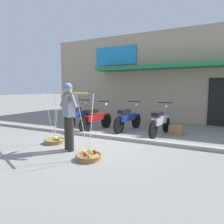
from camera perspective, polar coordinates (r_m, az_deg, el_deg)
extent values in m
plane|color=gray|center=(5.93, -5.48, -8.62)|extent=(90.00, 90.00, 0.00)
cube|color=gray|center=(6.50, -2.19, -6.79)|extent=(20.00, 0.24, 0.10)
cylinder|color=#2D2823|center=(5.14, -11.57, -6.15)|extent=(0.15, 0.15, 0.86)
cylinder|color=#2D2823|center=(5.30, -12.50, -5.80)|extent=(0.15, 0.15, 0.86)
cube|color=slate|center=(5.11, -12.23, 1.71)|extent=(0.39, 0.32, 0.54)
sphere|color=tan|center=(5.10, -12.34, 6.25)|extent=(0.21, 0.21, 0.21)
sphere|color=#4C70B2|center=(5.10, -12.35, 6.81)|extent=(0.22, 0.22, 0.22)
cylinder|color=slate|center=(4.89, -10.97, 3.52)|extent=(0.35, 0.22, 0.43)
cylinder|color=slate|center=(5.32, -13.48, 3.69)|extent=(0.35, 0.22, 0.43)
cylinder|color=tan|center=(5.10, -12.32, 5.30)|extent=(1.65, 0.75, 0.04)
cylinder|color=#9E7542|center=(4.58, -6.59, -12.64)|extent=(0.54, 0.54, 0.09)
torus|color=brown|center=(4.57, -6.60, -12.05)|extent=(0.58, 0.58, 0.05)
sphere|color=gold|center=(4.43, -6.47, -12.19)|extent=(0.08, 0.08, 0.08)
sphere|color=red|center=(4.52, -7.53, -11.80)|extent=(0.08, 0.08, 0.08)
sphere|color=#B0201B|center=(4.66, -4.91, -11.12)|extent=(0.09, 0.09, 0.09)
sphere|color=yellow|center=(4.68, -7.88, -11.12)|extent=(0.09, 0.09, 0.09)
sphere|color=#659C3B|center=(4.55, -5.96, -11.55)|extent=(0.09, 0.09, 0.09)
sphere|color=gold|center=(4.60, -6.24, -10.73)|extent=(0.09, 0.09, 0.09)
cylinder|color=silver|center=(4.50, -5.85, -3.44)|extent=(0.01, 0.26, 1.36)
cylinder|color=silver|center=(4.41, -8.31, -3.69)|extent=(0.22, 0.14, 1.36)
cylinder|color=silver|center=(4.29, -5.97, -3.93)|extent=(0.22, 0.14, 1.36)
cylinder|color=#9E7542|center=(6.09, -15.91, -8.01)|extent=(0.54, 0.54, 0.09)
torus|color=brown|center=(6.07, -15.93, -7.55)|extent=(0.58, 0.58, 0.05)
sphere|color=gold|center=(6.02, -15.15, -7.30)|extent=(0.08, 0.08, 0.08)
sphere|color=gold|center=(6.07, -15.81, -7.15)|extent=(0.10, 0.10, 0.10)
sphere|color=red|center=(6.08, -15.65, -7.21)|extent=(0.08, 0.08, 0.08)
sphere|color=#639A3A|center=(5.96, -14.71, -7.46)|extent=(0.08, 0.08, 0.08)
sphere|color=yellow|center=(6.14, -15.56, -7.03)|extent=(0.09, 0.09, 0.09)
cylinder|color=silver|center=(6.04, -15.34, -1.09)|extent=(0.01, 0.26, 1.36)
cylinder|color=silver|center=(5.98, -17.28, -1.23)|extent=(0.22, 0.14, 1.36)
cylinder|color=silver|center=(5.83, -15.77, -1.37)|extent=(0.22, 0.14, 1.36)
cylinder|color=black|center=(9.07, -7.20, -1.49)|extent=(0.12, 0.58, 0.58)
cylinder|color=black|center=(8.03, -11.61, -2.61)|extent=(0.12, 0.58, 0.58)
cube|color=navy|center=(9.04, -7.23, 0.15)|extent=(0.16, 0.29, 0.06)
cube|color=navy|center=(8.43, -9.66, -0.63)|extent=(0.26, 0.91, 0.24)
cube|color=black|center=(8.25, -10.36, 0.88)|extent=(0.26, 0.57, 0.12)
cylinder|color=slate|center=(8.94, -7.56, 0.91)|extent=(0.08, 0.30, 0.76)
cylinder|color=black|center=(8.84, -7.86, 3.37)|extent=(0.54, 0.07, 0.04)
sphere|color=silver|center=(8.99, -7.33, 2.54)|extent=(0.11, 0.11, 0.11)
cylinder|color=black|center=(8.05, -1.63, -2.46)|extent=(0.16, 0.59, 0.58)
cylinder|color=black|center=(7.10, -7.53, -3.73)|extent=(0.16, 0.59, 0.58)
cube|color=red|center=(8.01, -1.64, -0.61)|extent=(0.18, 0.30, 0.06)
cube|color=red|center=(7.45, -4.89, -1.49)|extent=(0.32, 0.92, 0.24)
cube|color=black|center=(7.28, -5.80, 0.22)|extent=(0.29, 0.58, 0.12)
cylinder|color=slate|center=(7.92, -2.06, 0.24)|extent=(0.10, 0.30, 0.76)
cylinder|color=black|center=(7.82, -2.42, 3.03)|extent=(0.54, 0.11, 0.04)
sphere|color=silver|center=(7.96, -1.73, 2.08)|extent=(0.11, 0.11, 0.11)
cylinder|color=black|center=(8.08, 6.88, -2.47)|extent=(0.17, 0.59, 0.58)
cylinder|color=black|center=(7.03, 1.96, -3.77)|extent=(0.17, 0.59, 0.58)
cube|color=navy|center=(8.04, 6.90, -0.63)|extent=(0.18, 0.30, 0.06)
cube|color=navy|center=(7.43, 4.20, -1.51)|extent=(0.34, 0.92, 0.24)
cube|color=black|center=(7.25, 3.47, 0.20)|extent=(0.31, 0.59, 0.12)
cylinder|color=slate|center=(7.94, 6.57, 0.22)|extent=(0.11, 0.30, 0.76)
cylinder|color=black|center=(7.83, 6.32, 3.00)|extent=(0.54, 0.12, 0.04)
sphere|color=silver|center=(7.98, 6.87, 2.05)|extent=(0.11, 0.11, 0.11)
cylinder|color=black|center=(7.56, 15.02, -3.26)|extent=(0.15, 0.59, 0.58)
cylinder|color=black|center=(6.41, 11.56, -4.91)|extent=(0.15, 0.59, 0.58)
cube|color=silver|center=(7.52, 15.07, -1.30)|extent=(0.17, 0.29, 0.06)
cube|color=silver|center=(6.85, 13.20, -2.35)|extent=(0.30, 0.92, 0.24)
cube|color=black|center=(6.65, 12.72, -0.51)|extent=(0.28, 0.58, 0.12)
cylinder|color=slate|center=(7.41, 14.86, -0.41)|extent=(0.09, 0.30, 0.76)
cylinder|color=black|center=(7.30, 14.76, 2.57)|extent=(0.54, 0.10, 0.04)
sphere|color=silver|center=(7.46, 15.11, 1.56)|extent=(0.11, 0.11, 0.11)
cube|color=tan|center=(12.09, 19.25, 8.79)|extent=(13.00, 5.00, 4.20)
cube|color=#237F47|center=(9.16, 16.87, 12.22)|extent=(7.15, 1.00, 0.16)
cube|color=#1E84D1|center=(10.58, 1.03, 15.52)|extent=(2.20, 0.08, 0.90)
cube|color=black|center=(9.48, 28.77, 2.42)|extent=(1.10, 0.06, 2.00)
cube|color=olive|center=(7.27, 17.57, -4.77)|extent=(0.44, 0.36, 0.32)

